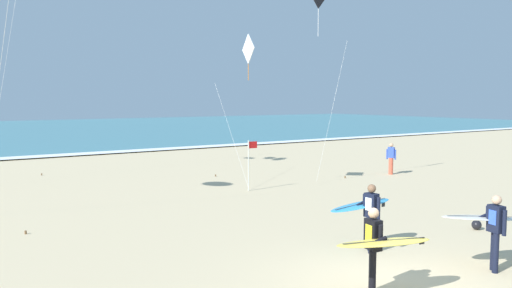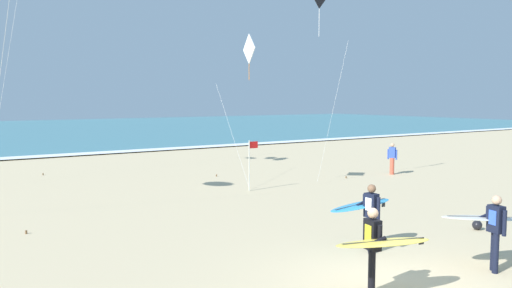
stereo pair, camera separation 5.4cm
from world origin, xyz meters
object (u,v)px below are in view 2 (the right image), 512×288
at_px(surfer_third, 378,244).
at_px(beach_ball, 477,225).
at_px(lifeguard_flag, 250,160).
at_px(surfer_lead, 489,223).
at_px(surfer_trailing, 366,210).
at_px(kite_diamond_ivory_near, 248,54).
at_px(bystander_blue_top, 392,158).

xyz_separation_m(surfer_third, beach_ball, (6.18, 1.85, -0.90)).
height_order(lifeguard_flag, beach_ball, lifeguard_flag).
relative_size(surfer_lead, surfer_third, 1.10).
xyz_separation_m(surfer_lead, surfer_third, (-3.26, 0.27, -0.01)).
xyz_separation_m(surfer_trailing, surfer_third, (-2.00, -2.22, -0.00)).
bearing_deg(beach_ball, lifeguard_flag, 102.99).
relative_size(surfer_trailing, beach_ball, 7.07).
relative_size(kite_diamond_ivory_near, beach_ball, 22.93).
bearing_deg(surfer_third, bystander_blue_top, 40.20).
height_order(surfer_third, bystander_blue_top, surfer_third).
bearing_deg(surfer_trailing, kite_diamond_ivory_near, 76.29).
bearing_deg(surfer_lead, surfer_trailing, 116.70).
xyz_separation_m(surfer_third, bystander_blue_top, (12.52, 10.58, -0.23)).
height_order(surfer_lead, surfer_third, same).
bearing_deg(kite_diamond_ivory_near, beach_ball, -77.39).
bearing_deg(surfer_trailing, surfer_third, -132.03).
height_order(surfer_third, beach_ball, surfer_third).
bearing_deg(lifeguard_flag, beach_ball, -77.01).
xyz_separation_m(surfer_lead, bystander_blue_top, (9.26, 10.85, -0.24)).
distance_m(surfer_lead, kite_diamond_ivory_near, 12.16).
height_order(surfer_lead, beach_ball, surfer_lead).
relative_size(surfer_trailing, kite_diamond_ivory_near, 0.31).
bearing_deg(surfer_lead, lifeguard_flag, 85.53).
relative_size(surfer_lead, lifeguard_flag, 1.13).
bearing_deg(kite_diamond_ivory_near, lifeguard_flag, -94.60).
distance_m(surfer_trailing, lifeguard_flag, 8.80).
xyz_separation_m(bystander_blue_top, lifeguard_flag, (-8.40, 0.18, 0.45)).
height_order(surfer_lead, lifeguard_flag, lifeguard_flag).
bearing_deg(lifeguard_flag, surfer_trailing, -103.92).
bearing_deg(surfer_lead, surfer_third, 175.22).
bearing_deg(beach_ball, surfer_lead, -144.01).
relative_size(surfer_trailing, bystander_blue_top, 1.25).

